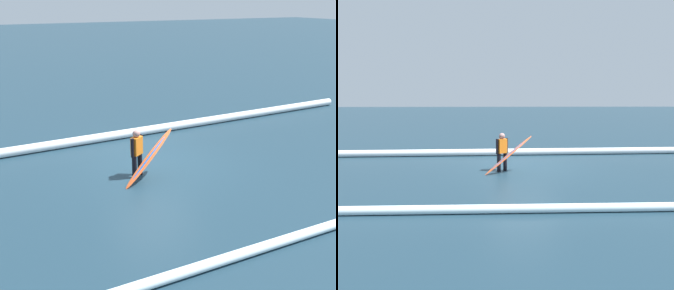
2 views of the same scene
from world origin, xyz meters
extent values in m
plane|color=#1C3443|center=(0.00, 0.00, 0.00)|extent=(153.64, 153.64, 0.00)
cylinder|color=black|center=(0.71, 0.59, 0.34)|extent=(0.14, 0.14, 0.67)
cylinder|color=black|center=(0.94, 0.75, 0.34)|extent=(0.14, 0.14, 0.67)
cube|color=orange|center=(0.82, 0.67, 0.93)|extent=(0.39, 0.35, 0.52)
sphere|color=#9C736D|center=(0.82, 0.67, 1.30)|extent=(0.22, 0.22, 0.22)
cylinder|color=black|center=(0.64, 0.55, 0.93)|extent=(0.09, 0.17, 0.56)
cylinder|color=black|center=(1.00, 0.79, 0.93)|extent=(0.09, 0.10, 0.55)
ellipsoid|color=#E55926|center=(0.59, 1.02, 0.65)|extent=(1.80, 0.89, 1.33)
ellipsoid|color=blue|center=(0.59, 1.02, 0.65)|extent=(1.41, 0.61, 1.07)
cylinder|color=white|center=(-1.13, -2.77, 0.16)|extent=(19.08, 0.85, 0.31)
cylinder|color=white|center=(0.61, 5.31, 0.11)|extent=(19.59, 0.29, 0.21)
camera|label=1|loc=(4.89, 10.85, 4.87)|focal=44.03mm
camera|label=2|loc=(1.17, 13.13, 2.73)|focal=36.93mm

